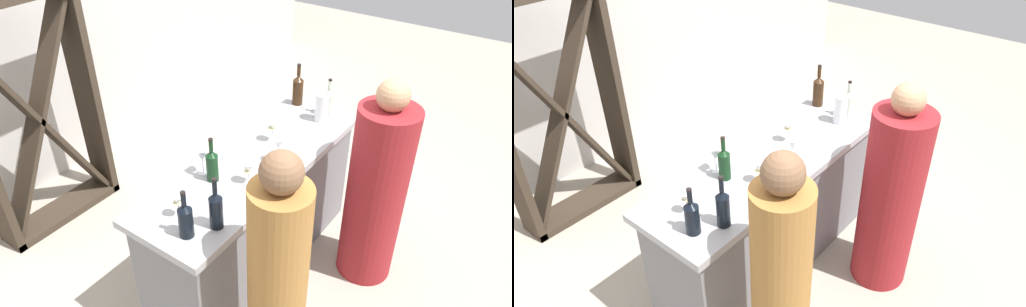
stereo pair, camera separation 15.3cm
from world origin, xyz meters
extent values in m
plane|color=#9E9384|center=(0.00, 0.00, 0.00)|extent=(12.00, 12.00, 0.00)
cube|color=#BCB7B2|center=(0.00, 2.20, 1.40)|extent=(8.00, 0.10, 2.80)
cube|color=slate|center=(0.00, 0.00, 0.44)|extent=(1.77, 0.52, 0.87)
cube|color=#99999E|center=(0.00, 0.00, 0.90)|extent=(1.85, 0.60, 0.05)
cube|color=#33281E|center=(-0.05, 1.65, 0.92)|extent=(0.06, 0.28, 1.83)
cube|color=#33281E|center=(-0.51, 1.65, 0.03)|extent=(0.98, 0.28, 0.06)
cube|color=#33281E|center=(-0.51, 1.65, 0.92)|extent=(0.89, 0.20, 1.73)
cube|color=#33281E|center=(-0.51, 1.65, 0.92)|extent=(0.89, 0.20, 1.73)
cylinder|color=black|center=(-0.77, -0.11, 1.01)|extent=(0.08, 0.08, 0.17)
cone|color=black|center=(-0.77, -0.11, 1.11)|extent=(0.08, 0.08, 0.03)
cylinder|color=black|center=(-0.77, -0.11, 1.16)|extent=(0.03, 0.03, 0.07)
cylinder|color=black|center=(-0.77, -0.11, 1.20)|extent=(0.03, 0.03, 0.01)
cylinder|color=black|center=(-0.63, -0.19, 1.02)|extent=(0.08, 0.08, 0.19)
cone|color=black|center=(-0.63, -0.19, 1.13)|extent=(0.08, 0.08, 0.04)
cylinder|color=black|center=(-0.63, -0.19, 1.19)|extent=(0.03, 0.03, 0.08)
cylinder|color=black|center=(-0.63, -0.19, 1.24)|extent=(0.03, 0.03, 0.01)
cylinder|color=black|center=(-0.32, 0.09, 1.01)|extent=(0.07, 0.07, 0.17)
cone|color=black|center=(-0.32, 0.09, 1.12)|extent=(0.07, 0.07, 0.03)
cylinder|color=black|center=(-0.32, 0.09, 1.17)|extent=(0.03, 0.03, 0.07)
cylinder|color=black|center=(-0.32, 0.09, 1.21)|extent=(0.03, 0.03, 0.01)
cylinder|color=#B7C6B2|center=(0.81, -0.08, 1.01)|extent=(0.07, 0.07, 0.17)
cone|color=#B7C6B2|center=(0.81, -0.08, 1.11)|extent=(0.07, 0.07, 0.03)
cylinder|color=#B7C6B2|center=(0.81, -0.08, 1.16)|extent=(0.03, 0.03, 0.07)
cylinder|color=black|center=(0.81, -0.08, 1.20)|extent=(0.03, 0.03, 0.01)
cylinder|color=#331E0F|center=(0.82, 0.19, 1.02)|extent=(0.08, 0.08, 0.20)
cone|color=#331E0F|center=(0.82, 0.19, 1.14)|extent=(0.08, 0.08, 0.04)
cylinder|color=#331E0F|center=(0.82, 0.19, 1.20)|extent=(0.03, 0.03, 0.08)
cylinder|color=black|center=(0.82, 0.19, 1.25)|extent=(0.03, 0.03, 0.01)
cylinder|color=white|center=(0.07, -0.13, 0.93)|extent=(0.06, 0.06, 0.00)
cylinder|color=white|center=(0.07, -0.13, 0.97)|extent=(0.01, 0.01, 0.08)
cone|color=white|center=(0.07, -0.13, 1.05)|extent=(0.06, 0.06, 0.08)
cylinder|color=white|center=(-0.22, -0.10, 0.93)|extent=(0.06, 0.06, 0.00)
cylinder|color=white|center=(-0.22, -0.10, 0.96)|extent=(0.01, 0.01, 0.06)
cone|color=white|center=(-0.22, -0.10, 1.03)|extent=(0.08, 0.08, 0.08)
cone|color=beige|center=(-0.22, -0.10, 1.00)|extent=(0.06, 0.06, 0.02)
cylinder|color=white|center=(-0.69, 0.03, 0.93)|extent=(0.06, 0.06, 0.00)
cylinder|color=white|center=(-0.69, 0.03, 0.96)|extent=(0.01, 0.01, 0.07)
cone|color=white|center=(-0.69, 0.03, 1.03)|extent=(0.06, 0.06, 0.07)
cone|color=beige|center=(-0.69, 0.03, 1.01)|extent=(0.05, 0.05, 0.03)
cylinder|color=white|center=(0.26, 0.04, 0.93)|extent=(0.06, 0.06, 0.00)
cylinder|color=white|center=(0.26, 0.04, 0.97)|extent=(0.01, 0.01, 0.08)
cone|color=white|center=(0.26, 0.04, 1.04)|extent=(0.08, 0.08, 0.07)
cone|color=beige|center=(0.26, 0.04, 1.02)|extent=(0.07, 0.07, 0.02)
cylinder|color=white|center=(-0.30, 0.18, 0.93)|extent=(0.06, 0.06, 0.00)
cylinder|color=white|center=(-0.30, 0.18, 0.97)|extent=(0.01, 0.01, 0.08)
cone|color=white|center=(-0.30, 0.18, 1.05)|extent=(0.08, 0.08, 0.09)
cylinder|color=silver|center=(0.70, -0.09, 1.03)|extent=(0.10, 0.10, 0.21)
cylinder|color=maroon|center=(0.42, -0.68, 0.66)|extent=(0.48, 0.48, 1.33)
sphere|color=tan|center=(0.42, -0.68, 1.42)|extent=(0.20, 0.20, 0.20)
cylinder|color=#9E6B33|center=(-0.64, -0.59, 0.68)|extent=(0.37, 0.37, 1.37)
sphere|color=brown|center=(-0.64, -0.59, 1.46)|extent=(0.20, 0.20, 0.20)
camera|label=1|loc=(-2.02, -1.44, 2.64)|focal=32.78mm
camera|label=2|loc=(-1.92, -1.56, 2.64)|focal=32.78mm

